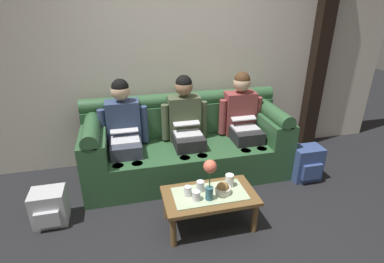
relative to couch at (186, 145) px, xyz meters
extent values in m
plane|color=black|center=(0.00, -1.17, -0.37)|extent=(14.00, 14.00, 0.00)
cube|color=beige|center=(0.00, 0.53, 1.08)|extent=(6.00, 0.12, 2.90)
cube|color=black|center=(1.95, 0.41, 1.08)|extent=(0.20, 0.20, 2.90)
cube|color=#2D5633|center=(0.00, -0.07, -0.16)|extent=(2.40, 0.88, 0.42)
cube|color=#2D5633|center=(0.00, 0.26, 0.25)|extent=(2.40, 0.22, 0.40)
cylinder|color=#2D5633|center=(0.00, 0.26, 0.51)|extent=(2.40, 0.18, 0.18)
cube|color=#2D5633|center=(-1.06, -0.07, 0.19)|extent=(0.28, 0.88, 0.28)
cylinder|color=#2D5633|center=(-1.06, -0.07, 0.38)|extent=(0.18, 0.88, 0.18)
cube|color=#2D5633|center=(1.06, -0.07, 0.19)|extent=(0.28, 0.88, 0.28)
cylinder|color=#2D5633|center=(1.06, -0.07, 0.38)|extent=(0.18, 0.88, 0.18)
cube|color=#383D4C|center=(-0.72, -0.13, 0.13)|extent=(0.34, 0.40, 0.15)
cylinder|color=#383D4C|center=(-0.82, -0.39, -0.16)|extent=(0.12, 0.12, 0.42)
cylinder|color=#383D4C|center=(-0.62, -0.39, -0.16)|extent=(0.12, 0.12, 0.42)
cube|color=navy|center=(-0.72, 0.11, 0.32)|extent=(0.38, 0.22, 0.54)
cylinder|color=navy|center=(-0.95, 0.07, 0.30)|extent=(0.09, 0.09, 0.44)
cylinder|color=navy|center=(-0.48, 0.07, 0.30)|extent=(0.09, 0.09, 0.44)
sphere|color=tan|center=(-0.72, 0.09, 0.72)|extent=(0.21, 0.21, 0.21)
sphere|color=black|center=(-0.72, 0.09, 0.76)|extent=(0.19, 0.19, 0.19)
cube|color=silver|center=(-0.72, -0.11, 0.21)|extent=(0.31, 0.22, 0.02)
cube|color=silver|center=(-0.72, 0.04, 0.31)|extent=(0.31, 0.20, 0.10)
cube|color=black|center=(-0.72, 0.04, 0.31)|extent=(0.27, 0.17, 0.08)
cube|color=#232326|center=(0.00, -0.13, 0.13)|extent=(0.34, 0.40, 0.15)
cylinder|color=#232326|center=(-0.10, -0.39, -0.16)|extent=(0.12, 0.12, 0.42)
cylinder|color=#232326|center=(0.10, -0.39, -0.16)|extent=(0.12, 0.12, 0.42)
cube|color=#475138|center=(0.00, 0.11, 0.32)|extent=(0.38, 0.22, 0.54)
cylinder|color=#475138|center=(-0.23, 0.07, 0.30)|extent=(0.09, 0.09, 0.44)
cylinder|color=#475138|center=(0.23, 0.07, 0.30)|extent=(0.09, 0.09, 0.44)
sphere|color=#936B4C|center=(0.00, 0.09, 0.72)|extent=(0.21, 0.21, 0.21)
sphere|color=black|center=(0.00, 0.09, 0.76)|extent=(0.19, 0.19, 0.19)
cube|color=silver|center=(0.00, -0.11, 0.21)|extent=(0.31, 0.22, 0.02)
cube|color=silver|center=(0.00, 0.02, 0.32)|extent=(0.31, 0.21, 0.06)
cube|color=black|center=(0.00, 0.01, 0.32)|extent=(0.27, 0.18, 0.05)
cube|color=#232326|center=(0.72, -0.13, 0.13)|extent=(0.34, 0.40, 0.15)
cylinder|color=#232326|center=(0.62, -0.39, -0.16)|extent=(0.12, 0.12, 0.42)
cylinder|color=#232326|center=(0.82, -0.39, -0.16)|extent=(0.12, 0.12, 0.42)
cube|color=brown|center=(0.72, 0.11, 0.32)|extent=(0.38, 0.22, 0.54)
cylinder|color=brown|center=(0.48, 0.07, 0.30)|extent=(0.09, 0.09, 0.44)
cylinder|color=brown|center=(0.95, 0.07, 0.30)|extent=(0.09, 0.09, 0.44)
sphere|color=tan|center=(0.72, 0.09, 0.72)|extent=(0.21, 0.21, 0.21)
sphere|color=#472D19|center=(0.72, 0.09, 0.76)|extent=(0.19, 0.19, 0.19)
cube|color=silver|center=(0.72, -0.11, 0.21)|extent=(0.31, 0.22, 0.02)
cube|color=silver|center=(0.72, 0.03, 0.32)|extent=(0.31, 0.21, 0.07)
cube|color=black|center=(0.72, 0.02, 0.32)|extent=(0.27, 0.18, 0.05)
cube|color=brown|center=(0.00, -1.01, -0.04)|extent=(0.87, 0.49, 0.04)
cube|color=#B2C69E|center=(0.00, -1.01, -0.01)|extent=(0.68, 0.34, 0.01)
cylinder|color=brown|center=(-0.39, -1.20, -0.21)|extent=(0.06, 0.06, 0.31)
cylinder|color=brown|center=(0.39, -1.20, -0.21)|extent=(0.06, 0.06, 0.31)
cylinder|color=brown|center=(-0.39, -0.81, -0.21)|extent=(0.06, 0.06, 0.31)
cylinder|color=brown|center=(0.39, -0.81, -0.21)|extent=(0.06, 0.06, 0.31)
cylinder|color=#336672|center=(-0.03, -1.09, 0.06)|extent=(0.07, 0.07, 0.12)
cylinder|color=#3D7538|center=(-0.03, -1.09, 0.21)|extent=(0.01, 0.01, 0.18)
sphere|color=#E0664C|center=(-0.03, -1.09, 0.34)|extent=(0.12, 0.12, 0.12)
cylinder|color=silver|center=(0.12, -1.03, 0.03)|extent=(0.15, 0.15, 0.06)
sphere|color=olive|center=(0.12, -1.03, 0.05)|extent=(0.12, 0.12, 0.12)
cylinder|color=silver|center=(-0.15, -1.07, 0.04)|extent=(0.07, 0.07, 0.09)
cylinder|color=silver|center=(-0.07, -0.94, 0.04)|extent=(0.08, 0.08, 0.10)
cylinder|color=silver|center=(-0.20, -0.99, 0.04)|extent=(0.07, 0.07, 0.09)
cylinder|color=white|center=(0.22, -0.94, 0.06)|extent=(0.08, 0.08, 0.12)
cube|color=#33477A|center=(1.36, -0.50, -0.16)|extent=(0.34, 0.23, 0.42)
cube|color=#33477A|center=(1.36, -0.63, -0.20)|extent=(0.24, 0.05, 0.19)
cube|color=#B7B7BC|center=(-1.50, -0.60, -0.19)|extent=(0.31, 0.25, 0.35)
cube|color=#B7B7BC|center=(-1.50, -0.75, -0.23)|extent=(0.22, 0.05, 0.16)
camera|label=1|loc=(-0.71, -3.24, 1.68)|focal=28.28mm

